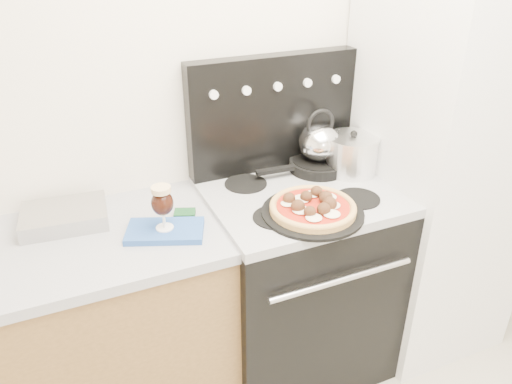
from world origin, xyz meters
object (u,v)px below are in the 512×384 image
stove_body (296,284)px  skillet (318,165)px  base_cabinet (37,355)px  stock_pot (352,156)px  oven_mitt (165,231)px  pizza_pan (313,213)px  tea_kettle (319,139)px  pizza (313,206)px  beer_glass (163,208)px  fridge (439,159)px

stove_body → skillet: 0.55m
base_cabinet → stock_pot: (1.40, 0.05, 0.57)m
oven_mitt → skillet: skillet is taller
pizza_pan → tea_kettle: bearing=57.3°
pizza_pan → pizza: bearing=0.0°
beer_glass → stock_pot: beer_glass is taller
oven_mitt → pizza: bearing=-12.6°
oven_mitt → beer_glass: beer_glass is taller
pizza_pan → stock_pot: bearing=37.1°
base_cabinet → pizza: 1.20m
fridge → beer_glass: bearing=-178.5°
fridge → beer_glass: size_ratio=11.03×
fridge → skillet: 0.56m
beer_glass → stock_pot: (0.87, 0.13, -0.01)m
pizza → stove_body: bearing=76.6°
beer_glass → skillet: (0.75, 0.21, -0.07)m
skillet → oven_mitt: bearing=-164.3°
stove_body → beer_glass: 0.82m
tea_kettle → beer_glass: bearing=179.2°
fridge → pizza_pan: 0.76m
skillet → tea_kettle: 0.12m
beer_glass → oven_mitt: bearing=0.0°
stove_body → pizza: size_ratio=2.70×
fridge → skillet: fridge is taller
fridge → pizza: (-0.74, -0.15, 0.01)m
stove_body → tea_kettle: (0.17, 0.15, 0.63)m
oven_mitt → beer_glass: 0.10m
pizza → stock_pot: stock_pot is taller
oven_mitt → tea_kettle: size_ratio=1.38×
stove_body → skillet: skillet is taller
beer_glass → tea_kettle: (0.75, 0.21, 0.06)m
base_cabinet → stock_pot: size_ratio=6.63×
base_cabinet → stove_body: (1.10, -0.02, 0.01)m
beer_glass → skillet: bearing=15.7°
stock_pot → skillet: bearing=146.3°
pizza_pan → skillet: (0.21, 0.33, 0.02)m
fridge → stock_pot: (-0.41, 0.10, 0.05)m
oven_mitt → pizza: (0.54, -0.12, 0.04)m
oven_mitt → pizza_pan: (0.54, -0.12, 0.01)m
pizza → stock_pot: bearing=37.1°
oven_mitt → tea_kettle: bearing=15.7°
stove_body → fridge: size_ratio=0.46×
pizza_pan → tea_kettle: size_ratio=1.96×
stock_pot → stove_body: bearing=-166.0°
beer_glass → pizza: (0.54, -0.12, -0.05)m
base_cabinet → stock_pot: stock_pot is taller
pizza_pan → skillet: 0.40m
fridge → pizza: 0.76m
stove_body → beer_glass: size_ratio=5.11×
tea_kettle → stock_pot: (0.12, -0.08, -0.07)m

